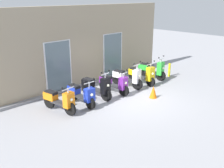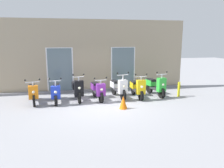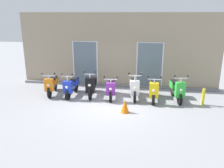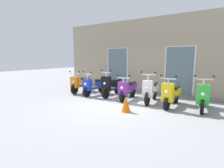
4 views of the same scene
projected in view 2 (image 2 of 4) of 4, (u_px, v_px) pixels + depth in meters
ground_plane at (102, 107)px, 9.20m from camera, size 40.00×40.00×0.00m
storefront_facade at (92, 57)px, 11.70m from camera, size 10.07×0.50×3.69m
scooter_orange at (33, 92)px, 9.61m from camera, size 0.65×1.61×1.15m
scooter_blue at (56, 92)px, 9.76m from camera, size 0.53×1.60×1.18m
scooter_black at (77, 89)px, 10.05m from camera, size 0.52×1.65×1.28m
scooter_purple at (98, 90)px, 10.16m from camera, size 0.59×1.59×1.12m
scooter_white at (119, 87)px, 10.47m from camera, size 0.62×1.69×1.30m
scooter_yellow at (137, 88)px, 10.49m from camera, size 0.59×1.60×1.22m
scooter_green at (156, 86)px, 10.83m from camera, size 0.64×1.58×1.26m
curb_bollard at (179, 89)px, 10.73m from camera, size 0.12×0.12×0.70m
traffic_cone at (123, 102)px, 8.88m from camera, size 0.32×0.32×0.52m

